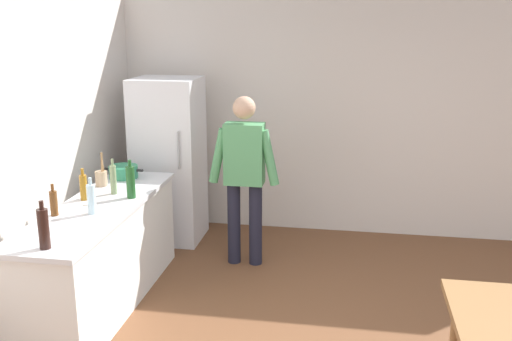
{
  "coord_description": "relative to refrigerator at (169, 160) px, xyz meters",
  "views": [
    {
      "loc": [
        0.08,
        -3.53,
        2.43
      ],
      "look_at": [
        -0.73,
        1.25,
        1.14
      ],
      "focal_mm": 40.7,
      "sensor_mm": 36.0,
      "label": 1
    }
  ],
  "objects": [
    {
      "name": "bottle_beer_brown",
      "position": [
        -0.33,
        -1.9,
        0.11
      ],
      "size": [
        0.06,
        0.06,
        0.26
      ],
      "color": "#5B3314",
      "rests_on": "kitchen_counter"
    },
    {
      "name": "utensil_jar",
      "position": [
        -0.31,
        -1.05,
        0.08
      ],
      "size": [
        0.11,
        0.11,
        0.32
      ],
      "color": "tan",
      "rests_on": "kitchen_counter"
    },
    {
      "name": "kitchen_counter",
      "position": [
        -0.1,
        -1.6,
        -0.45
      ],
      "size": [
        0.64,
        2.2,
        0.9
      ],
      "color": "white",
      "rests_on": "ground_plane"
    },
    {
      "name": "bottle_vinegar_tall",
      "position": [
        -0.1,
        -1.27,
        0.14
      ],
      "size": [
        0.06,
        0.06,
        0.32
      ],
      "color": "gray",
      "rests_on": "kitchen_counter"
    },
    {
      "name": "person",
      "position": [
        0.95,
        -0.55,
        0.08
      ],
      "size": [
        0.7,
        0.22,
        1.7
      ],
      "color": "#1E1E2D",
      "rests_on": "ground_plane"
    },
    {
      "name": "bottle_oil_amber",
      "position": [
        -0.28,
        -1.48,
        0.12
      ],
      "size": [
        0.06,
        0.06,
        0.28
      ],
      "color": "#996619",
      "rests_on": "kitchen_counter"
    },
    {
      "name": "refrigerator",
      "position": [
        0.0,
        0.0,
        0.0
      ],
      "size": [
        0.7,
        0.67,
        1.8
      ],
      "color": "white",
      "rests_on": "ground_plane"
    },
    {
      "name": "cooking_pot",
      "position": [
        -0.22,
        -0.75,
        0.06
      ],
      "size": [
        0.4,
        0.28,
        0.12
      ],
      "color": "#2D845B",
      "rests_on": "kitchen_counter"
    },
    {
      "name": "wall_back",
      "position": [
        1.9,
        0.6,
        0.45
      ],
      "size": [
        6.4,
        0.12,
        2.7
      ],
      "primitive_type": "cube",
      "color": "silver",
      "rests_on": "ground_plane"
    },
    {
      "name": "bottle_wine_dark",
      "position": [
        -0.05,
        -2.54,
        0.15
      ],
      "size": [
        0.08,
        0.08,
        0.34
      ],
      "color": "black",
      "rests_on": "kitchen_counter"
    },
    {
      "name": "bottle_water_clear",
      "position": [
        -0.05,
        -1.81,
        0.13
      ],
      "size": [
        0.07,
        0.07,
        0.3
      ],
      "color": "silver",
      "rests_on": "kitchen_counter"
    },
    {
      "name": "bottle_wine_green",
      "position": [
        0.1,
        -1.36,
        0.15
      ],
      "size": [
        0.08,
        0.08,
        0.34
      ],
      "color": "#1E5123",
      "rests_on": "kitchen_counter"
    }
  ]
}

